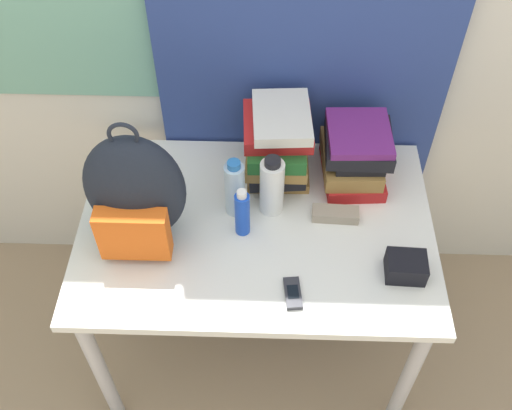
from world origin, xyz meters
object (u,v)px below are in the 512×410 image
sunscreen_bottle (242,213)px  camera_pouch (406,267)px  backpack (135,193)px  sports_bottle (272,186)px  book_stack_left (277,144)px  cell_phone (293,293)px  book_stack_center (355,154)px  water_bottle (235,188)px  sunglasses_case (335,214)px

sunscreen_bottle → camera_pouch: size_ratio=1.53×
backpack → sports_bottle: 0.43m
sunscreen_bottle → book_stack_left: bearing=67.9°
book_stack_left → camera_pouch: 0.57m
cell_phone → camera_pouch: size_ratio=0.90×
backpack → book_stack_center: size_ratio=1.62×
book_stack_center → water_bottle: bearing=-156.4°
book_stack_center → water_bottle: 0.43m
cell_phone → sunscreen_bottle: bearing=123.8°
book_stack_center → sports_bottle: bearing=-149.8°
book_stack_left → cell_phone: book_stack_left is taller
water_bottle → sunscreen_bottle: water_bottle is taller
book_stack_left → backpack: bearing=-146.4°
backpack → book_stack_left: 0.51m
book_stack_left → book_stack_center: bearing=-0.2°
book_stack_left → water_bottle: 0.22m
water_bottle → sunglasses_case: 0.34m
book_stack_left → sunscreen_bottle: (-0.10, -0.26, -0.05)m
backpack → sunscreen_bottle: backpack is taller
sports_bottle → sunglasses_case: sports_bottle is taller
water_bottle → book_stack_left: bearing=52.5°
cell_phone → backpack: bearing=155.4°
book_stack_left → sunscreen_bottle: bearing=-112.1°
sunscreen_bottle → sunglasses_case: size_ratio=1.22×
book_stack_center → camera_pouch: 0.43m
book_stack_center → sunglasses_case: size_ratio=1.85×
sunscreen_bottle → camera_pouch: 0.52m
sports_bottle → backpack: bearing=-163.8°
backpack → camera_pouch: backpack is taller
book_stack_center → sports_bottle: 0.32m
camera_pouch → backpack: bearing=170.8°
sunscreen_bottle → cell_phone: 0.29m
backpack → camera_pouch: bearing=-9.2°
book_stack_left → sports_bottle: book_stack_left is taller
book_stack_center → camera_pouch: bearing=-72.3°
sunscreen_bottle → water_bottle: bearing=107.7°
camera_pouch → book_stack_left: bearing=133.6°
sports_bottle → sunglasses_case: 0.23m
sports_bottle → sunscreen_bottle: size_ratio=1.21×
book_stack_left → sports_bottle: size_ratio=1.21×
sunglasses_case → backpack: bearing=-172.3°
backpack → sunglasses_case: 0.64m
book_stack_left → cell_phone: 0.51m
book_stack_left → cell_phone: (0.05, -0.49, -0.13)m
book_stack_center → cell_phone: 0.54m
sports_bottle → camera_pouch: size_ratio=1.86×
cell_phone → book_stack_center: bearing=67.2°
book_stack_center → cell_phone: book_stack_center is taller
water_bottle → backpack: bearing=-159.7°
backpack → sports_bottle: (0.40, 0.12, -0.09)m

